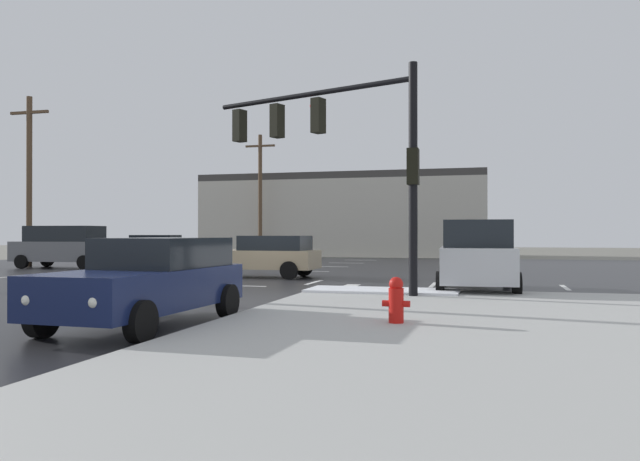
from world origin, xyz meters
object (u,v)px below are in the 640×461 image
at_px(fire_hydrant, 396,300).
at_px(sedan_tan, 263,255).
at_px(utility_pole_distant, 260,193).
at_px(suv_grey, 65,246).
at_px(utility_pole_far, 29,178).
at_px(suv_silver, 476,254).
at_px(sedan_navy, 150,279).
at_px(sedan_white, 148,248).
at_px(traffic_signal_mast, 340,140).

height_order(fire_hydrant, sedan_tan, sedan_tan).
bearing_deg(utility_pole_distant, suv_grey, -103.81).
height_order(utility_pole_far, utility_pole_distant, utility_pole_distant).
distance_m(suv_silver, sedan_navy, 10.10).
bearing_deg(utility_pole_far, sedan_navy, -45.18).
bearing_deg(utility_pole_distant, fire_hydrant, -65.65).
relative_size(sedan_navy, sedan_white, 0.98).
bearing_deg(suv_silver, fire_hydrant, 168.48).
bearing_deg(traffic_signal_mast, utility_pole_distant, -45.86).
bearing_deg(sedan_white, utility_pole_distant, -112.78).
bearing_deg(suv_silver, sedan_navy, 143.74).
height_order(sedan_white, utility_pole_far, utility_pole_far).
bearing_deg(sedan_tan, utility_pole_distant, -68.61).
bearing_deg(utility_pole_far, sedan_white, 58.32).
xyz_separation_m(sedan_tan, suv_silver, (7.96, -3.95, 0.24)).
xyz_separation_m(traffic_signal_mast, utility_pole_distant, (-11.97, 25.98, 0.41)).
xyz_separation_m(fire_hydrant, suv_grey, (-18.24, 15.30, 0.55)).
bearing_deg(utility_pole_far, suv_silver, -20.22).
relative_size(sedan_white, utility_pole_far, 0.54).
height_order(fire_hydrant, suv_silver, suv_silver).
bearing_deg(fire_hydrant, utility_pole_far, 142.60).
height_order(traffic_signal_mast, fire_hydrant, traffic_signal_mast).
xyz_separation_m(sedan_navy, utility_pole_distant, (-9.89, 32.13, 3.74)).
distance_m(sedan_white, utility_pole_distant, 11.19).
height_order(suv_silver, sedan_navy, suv_silver).
height_order(fire_hydrant, suv_grey, suv_grey).
xyz_separation_m(sedan_tan, sedan_navy, (2.39, -12.37, 0.00)).
height_order(traffic_signal_mast, suv_grey, traffic_signal_mast).
relative_size(suv_grey, utility_pole_far, 0.57).
xyz_separation_m(sedan_navy, sedan_white, (-13.00, 22.06, 0.00)).
bearing_deg(suv_silver, suv_grey, 66.14).
bearing_deg(sedan_white, sedan_tan, 131.99).
relative_size(suv_silver, suv_grey, 0.99).
relative_size(fire_hydrant, suv_grey, 0.16).
bearing_deg(utility_pole_far, traffic_signal_mast, -29.27).
bearing_deg(sedan_navy, utility_pole_far, -133.55).
xyz_separation_m(fire_hydrant, sedan_tan, (-6.76, 11.74, 0.32)).
xyz_separation_m(utility_pole_far, utility_pole_distant, (6.53, 15.61, 0.09)).
bearing_deg(sedan_navy, suv_grey, -137.32).
distance_m(suv_grey, utility_pole_far, 4.30).
xyz_separation_m(sedan_white, utility_pole_distant, (3.12, 10.07, 3.74)).
distance_m(fire_hydrant, utility_pole_far, 26.47).
height_order(suv_silver, utility_pole_far, utility_pole_far).
bearing_deg(suv_grey, sedan_navy, 127.17).
xyz_separation_m(sedan_white, utility_pole_far, (-3.42, -5.54, 3.65)).
distance_m(suv_silver, suv_grey, 20.84).
relative_size(traffic_signal_mast, utility_pole_distant, 0.70).
distance_m(sedan_tan, sedan_white, 14.37).
bearing_deg(traffic_signal_mast, sedan_white, -27.12).
bearing_deg(sedan_white, suv_grey, 76.35).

